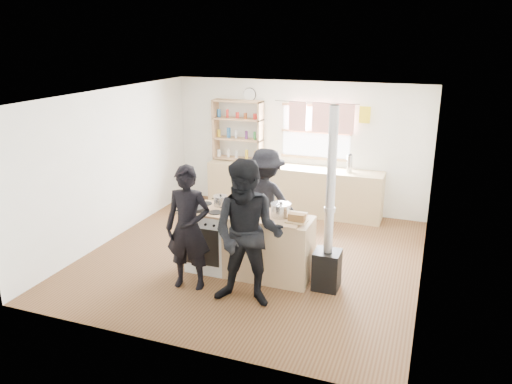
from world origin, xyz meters
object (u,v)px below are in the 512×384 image
at_px(cooking_island, 249,243).
at_px(roast_tray, 245,210).
at_px(flue_heater, 328,245).
at_px(bread_board, 297,219).
at_px(skillet_greens, 194,208).
at_px(person_near_right, 248,234).
at_px(person_far, 266,201).
at_px(stockpot_counter, 281,210).
at_px(stockpot_stove, 221,201).
at_px(person_near_left, 188,228).
at_px(thermos, 350,164).

distance_m(cooking_island, roast_tray, 0.50).
xyz_separation_m(cooking_island, flue_heater, (1.15, -0.04, 0.18)).
bearing_deg(bread_board, skillet_greens, -178.70).
distance_m(bread_board, person_near_right, 0.80).
xyz_separation_m(skillet_greens, person_far, (0.73, 1.00, -0.13)).
xyz_separation_m(roast_tray, flue_heater, (1.20, -0.03, -0.32)).
relative_size(bread_board, person_near_right, 0.15).
bearing_deg(roast_tray, stockpot_counter, 4.07).
xyz_separation_m(cooking_island, stockpot_counter, (0.46, 0.03, 0.56)).
height_order(roast_tray, stockpot_counter, stockpot_counter).
bearing_deg(bread_board, stockpot_stove, 168.01).
bearing_deg(person_near_right, bread_board, 52.26).
bearing_deg(stockpot_stove, flue_heater, -6.75).
bearing_deg(flue_heater, stockpot_counter, 174.24).
bearing_deg(person_near_left, person_near_right, -17.54).
distance_m(thermos, cooking_island, 2.98).
xyz_separation_m(bread_board, flue_heater, (0.42, 0.06, -0.34)).
xyz_separation_m(flue_heater, person_far, (-1.20, 0.90, 0.19)).
bearing_deg(stockpot_counter, cooking_island, -176.81).
xyz_separation_m(cooking_island, roast_tray, (-0.04, -0.01, 0.50)).
xyz_separation_m(skillet_greens, stockpot_stove, (0.28, 0.29, 0.05)).
relative_size(thermos, stockpot_stove, 1.51).
height_order(skillet_greens, bread_board, bread_board).
distance_m(stockpot_counter, person_near_left, 1.28).
distance_m(flue_heater, person_near_right, 1.18).
height_order(flue_heater, person_near_left, flue_heater).
height_order(roast_tray, person_near_right, person_near_right).
relative_size(roast_tray, flue_heater, 0.16).
distance_m(person_near_left, person_near_right, 0.93).
bearing_deg(roast_tray, stockpot_stove, 160.30).
bearing_deg(thermos, flue_heater, -85.14).
xyz_separation_m(bread_board, person_near_left, (-1.35, -0.52, -0.13)).
distance_m(cooking_island, bread_board, 0.90).
bearing_deg(stockpot_stove, person_far, 57.57).
relative_size(roast_tray, person_near_right, 0.21).
height_order(bread_board, flue_heater, flue_heater).
bearing_deg(person_far, stockpot_stove, 59.69).
distance_m(stockpot_stove, person_near_left, 0.81).
xyz_separation_m(cooking_island, person_far, (-0.05, 0.86, 0.37)).
relative_size(skillet_greens, roast_tray, 1.12).
xyz_separation_m(roast_tray, bread_board, (0.77, -0.10, 0.01)).
xyz_separation_m(thermos, flue_heater, (0.24, -2.81, -0.42)).
height_order(person_near_left, person_near_right, person_near_right).
bearing_deg(person_far, stockpot_counter, 123.61).
bearing_deg(stockpot_counter, flue_heater, -5.76).
distance_m(thermos, person_far, 2.15).
xyz_separation_m(stockpot_stove, bread_board, (1.22, -0.26, -0.03)).
height_order(stockpot_stove, person_near_left, person_near_left).
bearing_deg(roast_tray, thermos, 71.00).
distance_m(roast_tray, bread_board, 0.78).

